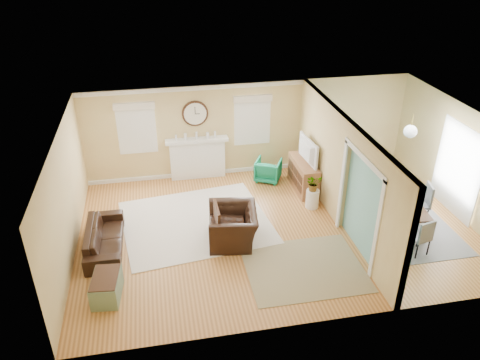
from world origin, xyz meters
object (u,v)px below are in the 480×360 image
green_chair (268,170)px  credenza (303,175)px  eames_chair (233,226)px  dining_table (395,212)px  sofa (105,238)px

green_chair → credenza: credenza is taller
eames_chair → dining_table: eames_chair is taller
sofa → eames_chair: size_ratio=1.59×
green_chair → dining_table: size_ratio=0.37×
sofa → eames_chair: (2.79, -0.24, 0.11)m
eames_chair → green_chair: size_ratio=1.79×
eames_chair → green_chair: bearing=158.8°
sofa → dining_table: bearing=-92.2°
sofa → dining_table: 6.66m
green_chair → credenza: (0.80, -0.65, 0.09)m
credenza → dining_table: bearing=-51.3°
green_chair → dining_table: (2.41, -2.67, 0.01)m
green_chair → dining_table: 3.60m
credenza → green_chair: bearing=140.9°
dining_table → green_chair: bearing=47.9°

